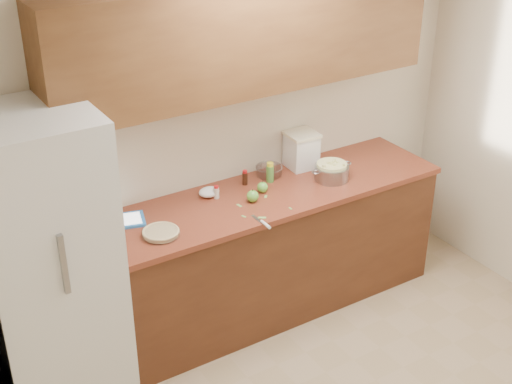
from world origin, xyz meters
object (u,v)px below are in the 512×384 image
colander (331,172)px  flour_canister (301,150)px  pie (161,233)px  tablet (124,221)px

colander → flour_canister: (-0.06, 0.28, 0.07)m
pie → flour_canister: (1.26, 0.34, 0.11)m
flour_canister → colander: bearing=-77.5°
tablet → pie: bearing=-48.9°
flour_canister → pie: bearing=-164.9°
pie → flour_canister: 1.31m
pie → tablet: size_ratio=0.78×
colander → flour_canister: flour_canister is taller
colander → tablet: (-1.44, 0.21, -0.05)m
tablet → flour_canister: bearing=19.4°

